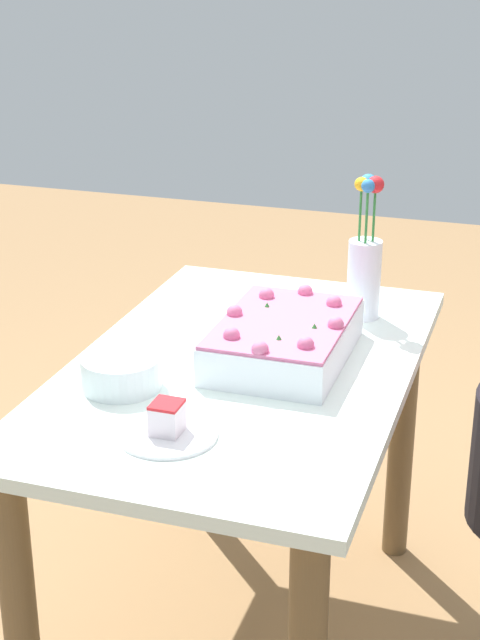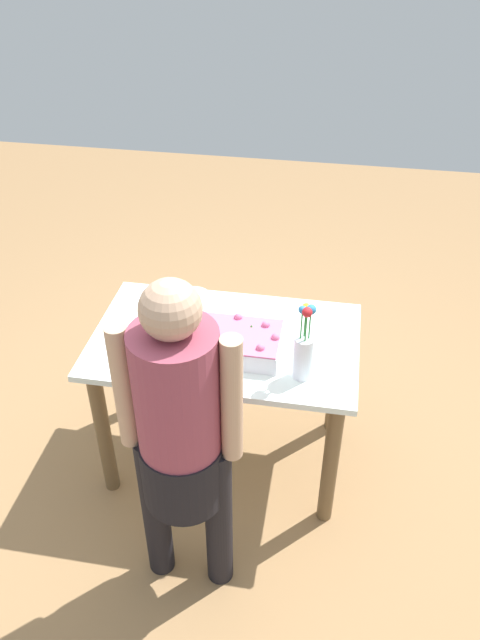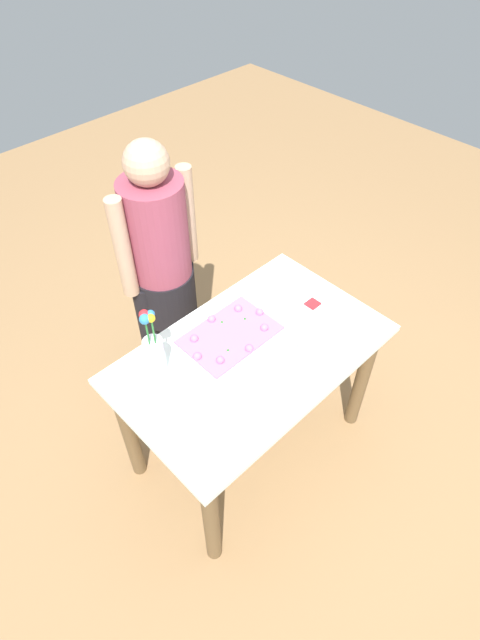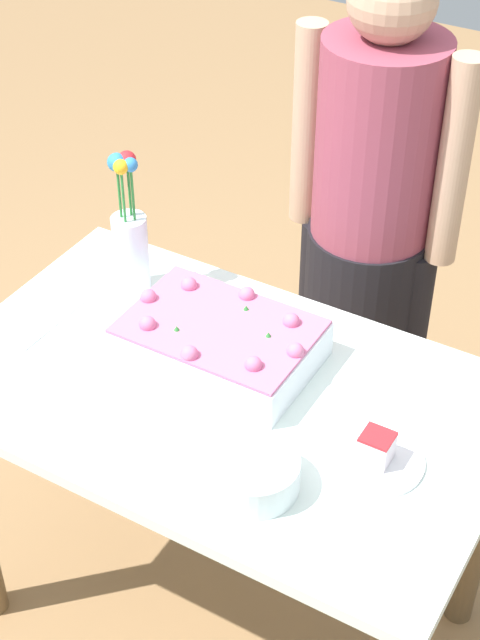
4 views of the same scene
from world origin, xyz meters
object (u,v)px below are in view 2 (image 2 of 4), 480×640
at_px(sheet_cake, 234,342).
at_px(fruit_bowl, 193,302).
at_px(serving_plate_with_slice, 149,322).
at_px(cake_knife, 324,347).
at_px(person_standing, 180,432).
at_px(flower_vase, 304,351).

xyz_separation_m(sheet_cake, fruit_bowl, (0.25, -0.28, -0.01)).
distance_m(sheet_cake, serving_plate_with_slice, 0.43).
distance_m(sheet_cake, fruit_bowl, 0.38).
relative_size(cake_knife, fruit_bowl, 1.28).
distance_m(fruit_bowl, person_standing, 0.89).
relative_size(flower_vase, person_standing, 0.24).
distance_m(sheet_cake, person_standing, 0.59).
bearing_deg(serving_plate_with_slice, fruit_bowl, -134.25).
distance_m(flower_vase, person_standing, 0.62).
height_order(sheet_cake, person_standing, person_standing).
bearing_deg(person_standing, flower_vase, -39.93).
bearing_deg(cake_knife, fruit_bowl, 74.38).
relative_size(sheet_cake, fruit_bowl, 2.41).
distance_m(serving_plate_with_slice, fruit_bowl, 0.24).
bearing_deg(cake_knife, person_standing, 146.34).
relative_size(sheet_cake, person_standing, 0.27).
distance_m(cake_knife, person_standing, 0.83).
bearing_deg(person_standing, serving_plate_with_slice, 25.22).
distance_m(serving_plate_with_slice, flower_vase, 0.77).
distance_m(serving_plate_with_slice, person_standing, 0.77).
height_order(flower_vase, fruit_bowl, flower_vase).
height_order(flower_vase, person_standing, person_standing).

